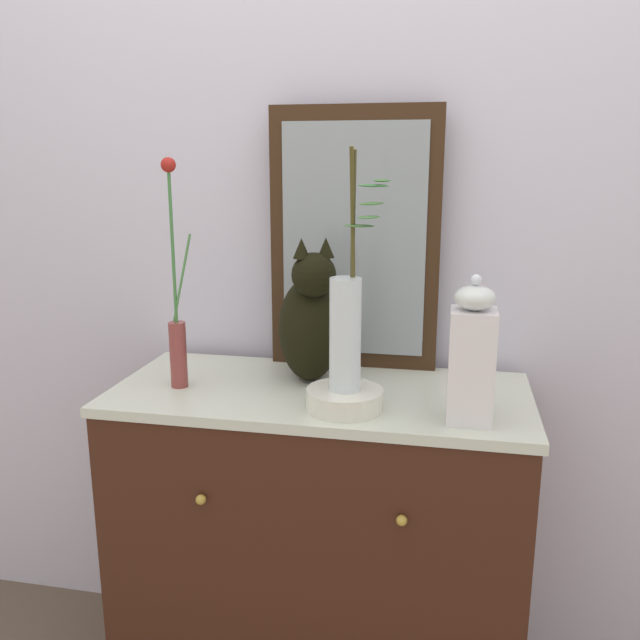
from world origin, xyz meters
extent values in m
cube|color=silver|center=(0.00, 0.31, 1.30)|extent=(4.40, 0.08, 2.60)
cube|color=#391B11|center=(0.00, 0.00, 0.44)|extent=(1.03, 0.47, 0.88)
cube|color=beige|center=(0.00, 0.00, 0.89)|extent=(1.05, 0.48, 0.02)
sphere|color=#B79338|center=(-0.23, -0.25, 0.71)|extent=(0.02, 0.02, 0.02)
sphere|color=#B79338|center=(0.23, -0.25, 0.71)|extent=(0.02, 0.02, 0.02)
cube|color=#362111|center=(0.05, 0.22, 1.26)|extent=(0.46, 0.03, 0.70)
cube|color=gray|center=(0.05, 0.20, 1.26)|extent=(0.39, 0.01, 0.62)
ellipsoid|color=black|center=(-0.04, 0.07, 1.04)|extent=(0.23, 0.25, 0.27)
sphere|color=black|center=(-0.02, 0.02, 1.19)|extent=(0.11, 0.11, 0.11)
cone|color=black|center=(0.01, 0.03, 1.26)|extent=(0.04, 0.04, 0.05)
cone|color=black|center=(-0.05, 0.01, 1.26)|extent=(0.04, 0.04, 0.05)
cylinder|color=black|center=(-0.13, 0.27, 0.92)|extent=(0.12, 0.21, 0.03)
cylinder|color=brown|center=(-0.36, -0.05, 0.99)|extent=(0.04, 0.04, 0.17)
cylinder|color=#427A3E|center=(-0.36, -0.05, 1.26)|extent=(0.01, 0.01, 0.37)
sphere|color=#A92019|center=(-0.36, -0.05, 1.46)|extent=(0.04, 0.04, 0.04)
cylinder|color=#498344|center=(-0.34, -0.05, 1.19)|extent=(0.06, 0.01, 0.22)
cylinder|color=silver|center=(0.08, -0.12, 0.93)|extent=(0.18, 0.18, 0.05)
cylinder|color=silver|center=(0.08, -0.12, 1.08)|extent=(0.07, 0.07, 0.26)
cylinder|color=#443F23|center=(0.10, -0.12, 1.30)|extent=(0.02, 0.06, 0.38)
ellipsoid|color=#47763B|center=(0.11, -0.12, 1.33)|extent=(0.08, 0.05, 0.01)
ellipsoid|color=#467A3A|center=(0.14, -0.12, 1.38)|extent=(0.07, 0.08, 0.01)
ellipsoid|color=#3F7436|center=(0.16, -0.09, 1.42)|extent=(0.04, 0.07, 0.01)
cylinder|color=#49411C|center=(0.10, -0.12, 1.30)|extent=(0.01, 0.07, 0.39)
ellipsoid|color=#497D41|center=(0.13, -0.14, 1.35)|extent=(0.06, 0.08, 0.01)
ellipsoid|color=#3A7F3E|center=(0.14, -0.11, 1.41)|extent=(0.08, 0.05, 0.01)
cube|color=silver|center=(0.36, -0.14, 1.03)|extent=(0.10, 0.10, 0.25)
ellipsoid|color=silver|center=(0.36, -0.14, 1.18)|extent=(0.09, 0.09, 0.05)
sphere|color=silver|center=(0.36, -0.14, 1.22)|extent=(0.02, 0.02, 0.02)
camera|label=1|loc=(0.31, -1.54, 1.46)|focal=36.94mm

